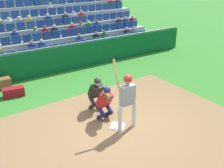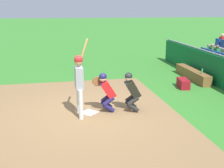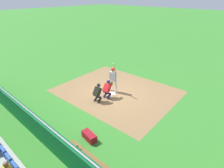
% 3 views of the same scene
% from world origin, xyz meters
% --- Properties ---
extents(ground_plane, '(160.00, 160.00, 0.00)m').
position_xyz_m(ground_plane, '(0.00, 0.00, 0.00)').
color(ground_plane, '#357E2A').
extents(infield_dirt_patch, '(8.12, 6.67, 0.01)m').
position_xyz_m(infield_dirt_patch, '(0.00, 0.50, 0.00)').
color(infield_dirt_patch, olive).
rests_on(infield_dirt_patch, ground_plane).
extents(home_plate_marker, '(0.62, 0.62, 0.02)m').
position_xyz_m(home_plate_marker, '(0.00, 0.00, 0.02)').
color(home_plate_marker, white).
rests_on(home_plate_marker, infield_dirt_patch).
extents(batter_at_plate, '(0.69, 0.46, 2.29)m').
position_xyz_m(batter_at_plate, '(-0.15, 0.28, 1.16)').
color(batter_at_plate, silver).
rests_on(batter_at_plate, ground_plane).
extents(catcher_crouching, '(0.48, 0.72, 1.25)m').
position_xyz_m(catcher_crouching, '(0.11, -0.55, 0.70)').
color(catcher_crouching, '#211D4F').
rests_on(catcher_crouching, ground_plane).
extents(home_plate_umpire, '(0.47, 0.50, 1.26)m').
position_xyz_m(home_plate_umpire, '(-0.01, -1.33, 0.69)').
color(home_plate_umpire, '#242425').
rests_on(home_plate_umpire, ground_plane).
extents(dugout_bench, '(2.88, 0.40, 0.44)m').
position_xyz_m(dugout_bench, '(3.49, -5.03, 0.22)').
color(dugout_bench, brown).
rests_on(dugout_bench, ground_plane).
extents(water_bottle_on_bench, '(0.07, 0.07, 0.22)m').
position_xyz_m(water_bottle_on_bench, '(2.62, -5.04, 0.55)').
color(water_bottle_on_bench, green).
rests_on(water_bottle_on_bench, dugout_bench).
extents(equipment_duffel_bag, '(0.86, 0.47, 0.36)m').
position_xyz_m(equipment_duffel_bag, '(2.19, -4.03, 0.18)').
color(equipment_duffel_bag, maroon).
rests_on(equipment_duffel_bag, ground_plane).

